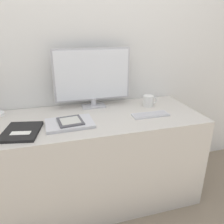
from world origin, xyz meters
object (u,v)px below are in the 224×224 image
monitor (93,77)px  coffee_mug (149,101)px  keyboard (150,115)px  ereader (70,121)px  notebook (21,132)px  laptop (70,123)px

monitor → coffee_mug: 0.50m
keyboard → coffee_mug: (0.07, 0.19, 0.04)m
keyboard → coffee_mug: bearing=69.8°
monitor → keyboard: bearing=-39.9°
ereader → coffee_mug: bearing=16.5°
monitor → notebook: size_ratio=1.99×
laptop → notebook: (-0.30, -0.04, -0.00)m
laptop → ereader: (0.01, 0.00, 0.02)m
keyboard → ereader: 0.59m
keyboard → laptop: 0.59m
laptop → notebook: 0.30m
laptop → coffee_mug: (0.66, 0.19, 0.03)m
ereader → keyboard: bearing=0.1°
notebook → coffee_mug: 0.99m
keyboard → notebook: bearing=-177.4°
keyboard → laptop: (-0.59, -0.00, 0.00)m
keyboard → notebook: size_ratio=0.90×
ereader → coffee_mug: coffee_mug is taller
monitor → ereader: 0.44m
ereader → notebook: (-0.30, -0.04, -0.02)m
keyboard → notebook: (-0.89, -0.04, 0.00)m
coffee_mug → ereader: bearing=-163.5°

